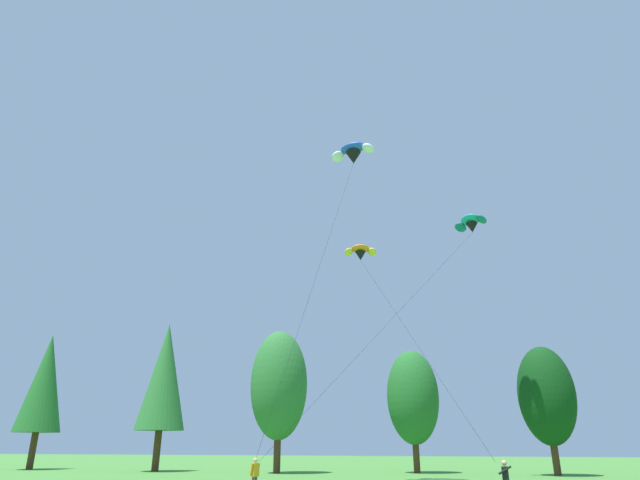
# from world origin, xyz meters

# --- Properties ---
(treeline_tree_a) EXTENTS (4.52, 4.52, 13.26)m
(treeline_tree_a) POSITION_xyz_m (-37.93, 43.79, 8.31)
(treeline_tree_a) COLOR #472D19
(treeline_tree_a) RESTS_ON ground_plane
(treeline_tree_b) EXTENTS (4.60, 4.60, 13.62)m
(treeline_tree_b) POSITION_xyz_m (-23.85, 43.58, 8.53)
(treeline_tree_b) COLOR #472D19
(treeline_tree_b) RESTS_ON ground_plane
(treeline_tree_c) EXTENTS (5.08, 5.08, 12.16)m
(treeline_tree_c) POSITION_xyz_m (-11.94, 43.29, 7.36)
(treeline_tree_c) COLOR #472D19
(treeline_tree_c) RESTS_ON ground_plane
(treeline_tree_d) EXTENTS (4.62, 4.62, 10.46)m
(treeline_tree_d) POSITION_xyz_m (-0.42, 47.00, 6.33)
(treeline_tree_d) COLOR #472D19
(treeline_tree_d) RESTS_ON ground_plane
(treeline_tree_e) EXTENTS (4.52, 4.52, 10.06)m
(treeline_tree_e) POSITION_xyz_m (10.67, 45.45, 6.09)
(treeline_tree_e) COLOR #472D19
(treeline_tree_e) RESTS_ON ground_plane
(kite_flyer_near) EXTENTS (0.39, 0.60, 1.69)m
(kite_flyer_near) POSITION_xyz_m (-5.78, 23.09, 0.99)
(kite_flyer_near) COLOR #4C4C51
(kite_flyer_near) RESTS_ON ground_plane
(kite_flyer_mid) EXTENTS (0.59, 0.62, 1.69)m
(kite_flyer_mid) POSITION_xyz_m (5.88, 21.93, 1.00)
(kite_flyer_mid) COLOR navy
(kite_flyer_mid) RESTS_ON ground_plane
(parafoil_kite_high_blue_white) EXTENTS (5.42, 10.39, 23.40)m
(parafoil_kite_high_blue_white) POSITION_xyz_m (-2.43, 32.63, 23.75)
(parafoil_kite_high_blue_white) COLOR blue
(parafoil_kite_mid_orange) EXTENTS (9.05, 12.36, 14.76)m
(parafoil_kite_mid_orange) POSITION_xyz_m (-2.24, 33.60, 15.78)
(parafoil_kite_mid_orange) COLOR orange
(parafoil_kite_far_teal) EXTENTS (13.55, 18.70, 19.59)m
(parafoil_kite_far_teal) POSITION_xyz_m (6.08, 40.47, 19.95)
(parafoil_kite_far_teal) COLOR teal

